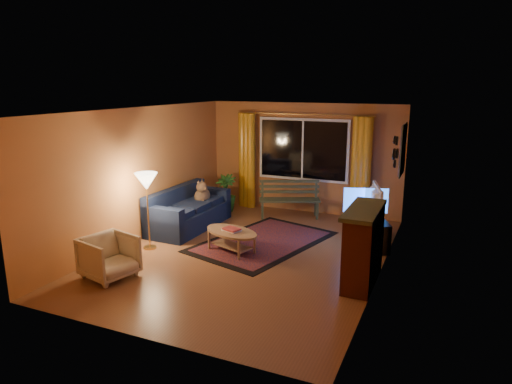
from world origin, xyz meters
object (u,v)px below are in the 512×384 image
at_px(floor_lamp, 148,212).
at_px(tv_console, 369,230).
at_px(sofa, 189,208).
at_px(bench, 289,209).
at_px(coffee_table, 232,241).
at_px(armchair, 109,255).

bearing_deg(floor_lamp, tv_console, 27.17).
bearing_deg(sofa, tv_console, 9.19).
bearing_deg(bench, coffee_table, -118.42).
bearing_deg(tv_console, bench, 127.75).
bearing_deg(floor_lamp, sofa, 89.11).
xyz_separation_m(bench, tv_console, (1.93, -1.01, 0.07)).
relative_size(armchair, floor_lamp, 0.53).
bearing_deg(bench, armchair, -132.58).
height_order(bench, armchair, armchair).
xyz_separation_m(sofa, tv_console, (3.59, 0.51, -0.14)).
bearing_deg(tv_console, armchair, -162.01).
distance_m(floor_lamp, coffee_table, 1.59).
bearing_deg(tv_console, floor_lamp, -177.62).
xyz_separation_m(floor_lamp, tv_console, (3.61, 1.85, -0.43)).
bearing_deg(floor_lamp, armchair, -80.76).
relative_size(coffee_table, tv_console, 0.85).
distance_m(armchair, floor_lamp, 1.35).
bearing_deg(floor_lamp, bench, 59.64).
bearing_deg(bench, tv_console, -50.61).
height_order(armchair, coffee_table, armchair).
xyz_separation_m(sofa, floor_lamp, (-0.02, -1.34, 0.28)).
distance_m(sofa, floor_lamp, 1.37).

